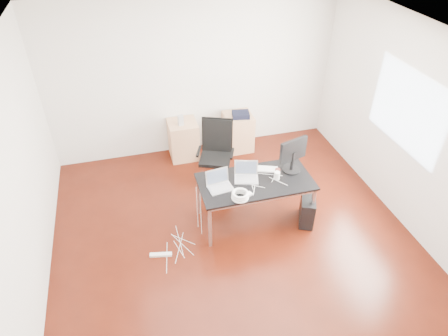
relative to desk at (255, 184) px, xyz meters
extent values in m
plane|color=#370E06|center=(-0.39, -0.30, -0.68)|extent=(5.00, 5.00, 0.00)
plane|color=silver|center=(-0.39, -0.30, 2.12)|extent=(5.00, 5.00, 0.00)
plane|color=silver|center=(-0.39, 2.20, 0.72)|extent=(5.00, 0.00, 5.00)
plane|color=silver|center=(-2.89, -0.30, 0.72)|extent=(0.00, 5.00, 5.00)
plane|color=silver|center=(2.11, -0.30, 0.72)|extent=(0.00, 5.00, 5.00)
plane|color=white|center=(2.09, -0.10, 0.92)|extent=(0.00, 1.50, 1.50)
cube|color=black|center=(0.00, 0.00, 0.04)|extent=(1.60, 0.80, 0.03)
cube|color=silver|center=(-0.75, -0.35, -0.33)|extent=(0.04, 0.04, 0.70)
cube|color=silver|center=(-0.75, 0.35, -0.33)|extent=(0.04, 0.04, 0.70)
cube|color=silver|center=(0.75, -0.35, -0.33)|extent=(0.04, 0.04, 0.70)
cube|color=silver|center=(0.75, 0.35, -0.33)|extent=(0.04, 0.04, 0.70)
cylinder|color=black|center=(-0.33, 0.99, -0.44)|extent=(0.06, 0.06, 0.47)
cube|color=black|center=(-0.33, 0.99, -0.18)|extent=(0.62, 0.61, 0.06)
cube|color=black|center=(-0.25, 1.19, 0.13)|extent=(0.46, 0.26, 0.55)
cube|color=tan|center=(-0.69, 1.93, -0.33)|extent=(0.50, 0.50, 0.70)
cube|color=tan|center=(0.33, 1.93, -0.33)|extent=(0.50, 0.50, 0.70)
cube|color=black|center=(0.75, -0.23, -0.46)|extent=(0.37, 0.49, 0.44)
cylinder|color=black|center=(-0.28, 1.65, -0.54)|extent=(0.29, 0.29, 0.28)
cube|color=white|center=(-1.45, -0.36, -0.66)|extent=(0.31, 0.12, 0.04)
cube|color=silver|center=(-0.52, -0.04, 0.06)|extent=(0.36, 0.27, 0.01)
cube|color=silver|center=(-0.53, 0.07, 0.18)|extent=(0.33, 0.09, 0.22)
cube|color=#475166|center=(-0.53, 0.06, 0.18)|extent=(0.29, 0.08, 0.18)
cube|color=silver|center=(-0.12, 0.05, 0.06)|extent=(0.38, 0.31, 0.01)
cube|color=silver|center=(-0.09, 0.16, 0.18)|extent=(0.33, 0.14, 0.22)
cube|color=#475166|center=(-0.09, 0.15, 0.18)|extent=(0.29, 0.12, 0.18)
cylinder|color=black|center=(0.58, 0.10, 0.06)|extent=(0.26, 0.26, 0.02)
cylinder|color=black|center=(0.58, 0.10, 0.22)|extent=(0.05, 0.05, 0.30)
cube|color=black|center=(0.58, 0.12, 0.39)|extent=(0.44, 0.18, 0.34)
cube|color=#475166|center=(0.58, 0.14, 0.39)|extent=(0.38, 0.12, 0.29)
cube|color=white|center=(0.18, 0.22, 0.06)|extent=(0.46, 0.29, 0.02)
cylinder|color=white|center=(0.30, -0.04, 0.11)|extent=(0.08, 0.08, 0.12)
cylinder|color=#5C271F|center=(0.34, 0.05, 0.10)|extent=(0.08, 0.08, 0.10)
torus|color=white|center=(-0.32, -0.31, 0.07)|extent=(0.24, 0.24, 0.04)
torus|color=white|center=(-0.32, -0.31, 0.11)|extent=(0.23, 0.23, 0.04)
torus|color=white|center=(-0.32, -0.31, 0.14)|extent=(0.22, 0.22, 0.04)
cube|color=white|center=(-0.18, -0.27, 0.07)|extent=(0.09, 0.09, 0.03)
cube|color=#9E9E9E|center=(-0.72, 1.86, 0.11)|extent=(0.10, 0.09, 0.18)
cube|color=black|center=(0.36, 1.86, 0.07)|extent=(0.34, 0.29, 0.09)
camera|label=1|loc=(-1.58, -4.13, 3.51)|focal=32.00mm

